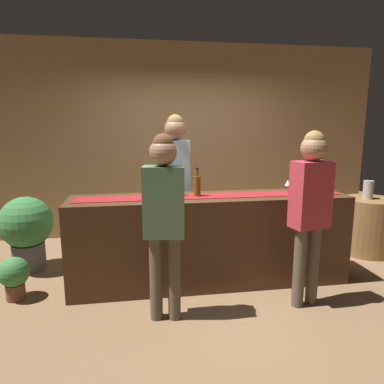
{
  "coord_description": "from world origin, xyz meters",
  "views": [
    {
      "loc": [
        -0.76,
        -3.5,
        1.69
      ],
      "look_at": [
        -0.2,
        0.0,
        1.01
      ],
      "focal_mm": 32.61,
      "sensor_mm": 36.0,
      "label": 1
    }
  ],
  "objects_px": {
    "wine_bottle_amber": "(197,186)",
    "round_side_table": "(368,226)",
    "vase_on_side_table": "(368,190)",
    "bartender": "(176,172)",
    "potted_plant_tall": "(27,228)",
    "wine_bottle_green": "(155,187)",
    "customer_browsing": "(164,209)",
    "wine_glass_mid_counter": "(307,183)",
    "wine_glass_near_customer": "(181,186)",
    "wine_glass_far_end": "(288,183)",
    "customer_sipping": "(310,201)",
    "potted_plant_small": "(14,275)"
  },
  "relations": [
    {
      "from": "wine_glass_mid_counter",
      "to": "wine_glass_far_end",
      "type": "xyz_separation_m",
      "value": [
        -0.22,
        0.01,
        0.0
      ]
    },
    {
      "from": "potted_plant_tall",
      "to": "wine_bottle_amber",
      "type": "bearing_deg",
      "value": -18.99
    },
    {
      "from": "potted_plant_tall",
      "to": "wine_bottle_green",
      "type": "bearing_deg",
      "value": -23.43
    },
    {
      "from": "wine_bottle_green",
      "to": "wine_glass_far_end",
      "type": "height_order",
      "value": "wine_bottle_green"
    },
    {
      "from": "wine_bottle_green",
      "to": "customer_sipping",
      "type": "distance_m",
      "value": 1.52
    },
    {
      "from": "round_side_table",
      "to": "potted_plant_tall",
      "type": "distance_m",
      "value": 4.33
    },
    {
      "from": "wine_glass_near_customer",
      "to": "round_side_table",
      "type": "bearing_deg",
      "value": 11.1
    },
    {
      "from": "customer_sipping",
      "to": "round_side_table",
      "type": "height_order",
      "value": "customer_sipping"
    },
    {
      "from": "vase_on_side_table",
      "to": "bartender",
      "type": "bearing_deg",
      "value": 179.53
    },
    {
      "from": "wine_glass_near_customer",
      "to": "bartender",
      "type": "bearing_deg",
      "value": 89.99
    },
    {
      "from": "potted_plant_tall",
      "to": "potted_plant_small",
      "type": "xyz_separation_m",
      "value": [
        0.08,
        -0.74,
        -0.26
      ]
    },
    {
      "from": "wine_bottle_amber",
      "to": "potted_plant_small",
      "type": "relative_size",
      "value": 0.7
    },
    {
      "from": "wine_bottle_amber",
      "to": "potted_plant_tall",
      "type": "bearing_deg",
      "value": 161.01
    },
    {
      "from": "wine_glass_mid_counter",
      "to": "round_side_table",
      "type": "height_order",
      "value": "wine_glass_mid_counter"
    },
    {
      "from": "wine_bottle_amber",
      "to": "potted_plant_small",
      "type": "height_order",
      "value": "wine_bottle_amber"
    },
    {
      "from": "wine_bottle_green",
      "to": "round_side_table",
      "type": "height_order",
      "value": "wine_bottle_green"
    },
    {
      "from": "round_side_table",
      "to": "potted_plant_tall",
      "type": "xyz_separation_m",
      "value": [
        -4.33,
        0.11,
        0.14
      ]
    },
    {
      "from": "wine_bottle_green",
      "to": "wine_glass_mid_counter",
      "type": "height_order",
      "value": "wine_bottle_green"
    },
    {
      "from": "wine_glass_far_end",
      "to": "wine_bottle_green",
      "type": "bearing_deg",
      "value": -178.99
    },
    {
      "from": "wine_bottle_amber",
      "to": "customer_browsing",
      "type": "relative_size",
      "value": 0.19
    },
    {
      "from": "wine_glass_near_customer",
      "to": "round_side_table",
      "type": "height_order",
      "value": "wine_glass_near_customer"
    },
    {
      "from": "wine_glass_far_end",
      "to": "wine_glass_mid_counter",
      "type": "bearing_deg",
      "value": -2.79
    },
    {
      "from": "wine_glass_far_end",
      "to": "round_side_table",
      "type": "distance_m",
      "value": 1.64
    },
    {
      "from": "wine_glass_mid_counter",
      "to": "potted_plant_tall",
      "type": "relative_size",
      "value": 0.16
    },
    {
      "from": "wine_bottle_amber",
      "to": "customer_sipping",
      "type": "xyz_separation_m",
      "value": [
        0.93,
        -0.63,
        -0.06
      ]
    },
    {
      "from": "wine_bottle_green",
      "to": "potted_plant_tall",
      "type": "height_order",
      "value": "wine_bottle_green"
    },
    {
      "from": "wine_bottle_amber",
      "to": "round_side_table",
      "type": "xyz_separation_m",
      "value": [
        2.42,
        0.55,
        -0.7
      ]
    },
    {
      "from": "customer_browsing",
      "to": "round_side_table",
      "type": "height_order",
      "value": "customer_browsing"
    },
    {
      "from": "potted_plant_small",
      "to": "wine_glass_far_end",
      "type": "bearing_deg",
      "value": 2.66
    },
    {
      "from": "customer_browsing",
      "to": "potted_plant_small",
      "type": "bearing_deg",
      "value": 166.94
    },
    {
      "from": "customer_browsing",
      "to": "wine_glass_mid_counter",
      "type": "bearing_deg",
      "value": 32.24
    },
    {
      "from": "round_side_table",
      "to": "vase_on_side_table",
      "type": "relative_size",
      "value": 3.08
    },
    {
      "from": "potted_plant_small",
      "to": "bartender",
      "type": "bearing_deg",
      "value": 21.5
    },
    {
      "from": "bartender",
      "to": "wine_glass_near_customer",
      "type": "bearing_deg",
      "value": 97.58
    },
    {
      "from": "wine_bottle_amber",
      "to": "customer_sipping",
      "type": "bearing_deg",
      "value": -34.1
    },
    {
      "from": "wine_bottle_amber",
      "to": "bartender",
      "type": "bearing_deg",
      "value": 105.61
    },
    {
      "from": "wine_bottle_amber",
      "to": "potted_plant_tall",
      "type": "xyz_separation_m",
      "value": [
        -1.91,
        0.66,
        -0.56
      ]
    },
    {
      "from": "potted_plant_tall",
      "to": "round_side_table",
      "type": "bearing_deg",
      "value": -1.46
    },
    {
      "from": "customer_sipping",
      "to": "round_side_table",
      "type": "xyz_separation_m",
      "value": [
        1.49,
        1.18,
        -0.64
      ]
    },
    {
      "from": "bartender",
      "to": "vase_on_side_table",
      "type": "relative_size",
      "value": 7.56
    },
    {
      "from": "wine_bottle_green",
      "to": "wine_bottle_amber",
      "type": "bearing_deg",
      "value": -2.38
    },
    {
      "from": "wine_glass_far_end",
      "to": "potted_plant_small",
      "type": "bearing_deg",
      "value": -177.34
    },
    {
      "from": "potted_plant_small",
      "to": "customer_sipping",
      "type": "bearing_deg",
      "value": -11.12
    },
    {
      "from": "wine_glass_near_customer",
      "to": "customer_browsing",
      "type": "height_order",
      "value": "customer_browsing"
    },
    {
      "from": "vase_on_side_table",
      "to": "potted_plant_tall",
      "type": "xyz_separation_m",
      "value": [
        -4.28,
        0.11,
        -0.35
      ]
    },
    {
      "from": "wine_glass_mid_counter",
      "to": "wine_glass_far_end",
      "type": "relative_size",
      "value": 1.0
    },
    {
      "from": "wine_glass_mid_counter",
      "to": "vase_on_side_table",
      "type": "distance_m",
      "value": 1.26
    },
    {
      "from": "wine_glass_mid_counter",
      "to": "wine_glass_far_end",
      "type": "bearing_deg",
      "value": 177.21
    },
    {
      "from": "wine_bottle_green",
      "to": "customer_sipping",
      "type": "height_order",
      "value": "customer_sipping"
    },
    {
      "from": "customer_browsing",
      "to": "vase_on_side_table",
      "type": "bearing_deg",
      "value": 32.81
    }
  ]
}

